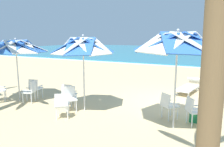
{
  "coord_description": "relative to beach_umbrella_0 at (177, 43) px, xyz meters",
  "views": [
    {
      "loc": [
        1.55,
        -8.72,
        2.67
      ],
      "look_at": [
        -2.81,
        -0.15,
        1.0
      ],
      "focal_mm": 34.76,
      "sensor_mm": 36.0,
      "label": 1
    }
  ],
  "objects": [
    {
      "name": "ground_plane",
      "position": [
        -0.43,
        2.55,
        -2.48
      ],
      "size": [
        80.0,
        80.0,
        0.0
      ],
      "primitive_type": "plane",
      "color": "#D3B784"
    },
    {
      "name": "plastic_chair_4",
      "position": [
        -3.65,
        -0.13,
        -1.98
      ],
      "size": [
        0.63,
        0.63,
        0.87
      ],
      "color": "white",
      "rests_on": "ground"
    },
    {
      "name": "beach_umbrella_2",
      "position": [
        -6.28,
        -0.13,
        -0.24
      ],
      "size": [
        2.46,
        2.46,
        2.59
      ],
      "color": "silver",
      "rests_on": "ground"
    },
    {
      "name": "sun_lounger_1",
      "position": [
        -0.17,
        4.51,
        -2.2
      ],
      "size": [
        0.99,
        2.22,
        0.62
      ],
      "color": "white",
      "rests_on": "ground"
    },
    {
      "name": "surf_foam",
      "position": [
        -0.43,
        13.58,
        -2.48
      ],
      "size": [
        80.0,
        0.7,
        0.01
      ],
      "primitive_type": "cube",
      "color": "white",
      "rests_on": "ground"
    },
    {
      "name": "plastic_chair_1",
      "position": [
        0.48,
        0.48,
        -1.98
      ],
      "size": [
        0.63,
        0.61,
        0.87
      ],
      "color": "white",
      "rests_on": "ground"
    },
    {
      "name": "plastic_chair_6",
      "position": [
        -5.69,
        -0.09,
        -1.98
      ],
      "size": [
        0.6,
        0.58,
        0.87
      ],
      "color": "white",
      "rests_on": "ground"
    },
    {
      "name": "plastic_chair_0",
      "position": [
        -0.3,
        0.65,
        -1.98
      ],
      "size": [
        0.63,
        0.63,
        0.87
      ],
      "color": "white",
      "rests_on": "ground"
    },
    {
      "name": "plastic_chair_5",
      "position": [
        -5.91,
        0.39,
        -1.98
      ],
      "size": [
        0.52,
        0.55,
        0.87
      ],
      "color": "white",
      "rests_on": "ground"
    },
    {
      "name": "beach_umbrella_0",
      "position": [
        0.0,
        0.0,
        0.0
      ],
      "size": [
        2.55,
        2.55,
        2.86
      ],
      "color": "silver",
      "rests_on": "ground"
    },
    {
      "name": "plastic_chair_3",
      "position": [
        -3.38,
        -0.89,
        -1.98
      ],
      "size": [
        0.61,
        0.62,
        0.87
      ],
      "color": "white",
      "rests_on": "ground"
    },
    {
      "name": "beachgoer_seated",
      "position": [
        0.59,
        12.66,
        -2.19
      ],
      "size": [
        0.3,
        0.93,
        0.92
      ],
      "color": "#2D4CA5",
      "rests_on": "ground"
    },
    {
      "name": "plastic_chair_2",
      "position": [
        -4.02,
        0.26,
        -1.98
      ],
      "size": [
        0.47,
        0.5,
        0.87
      ],
      "color": "white",
      "rests_on": "ground"
    },
    {
      "name": "cooler_box",
      "position": [
        0.6,
        0.81,
        -2.28
      ],
      "size": [
        0.5,
        0.34,
        0.4
      ],
      "color": "#238C4C",
      "rests_on": "ground"
    },
    {
      "name": "sea",
      "position": [
        -0.43,
        31.88,
        -2.43
      ],
      "size": [
        80.0,
        36.0,
        0.1
      ],
      "primitive_type": "cube",
      "color": "teal",
      "rests_on": "ground"
    },
    {
      "name": "beach_umbrella_1",
      "position": [
        -3.2,
        0.11,
        -0.16
      ],
      "size": [
        2.27,
        2.27,
        2.72
      ],
      "color": "silver",
      "rests_on": "ground"
    }
  ]
}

